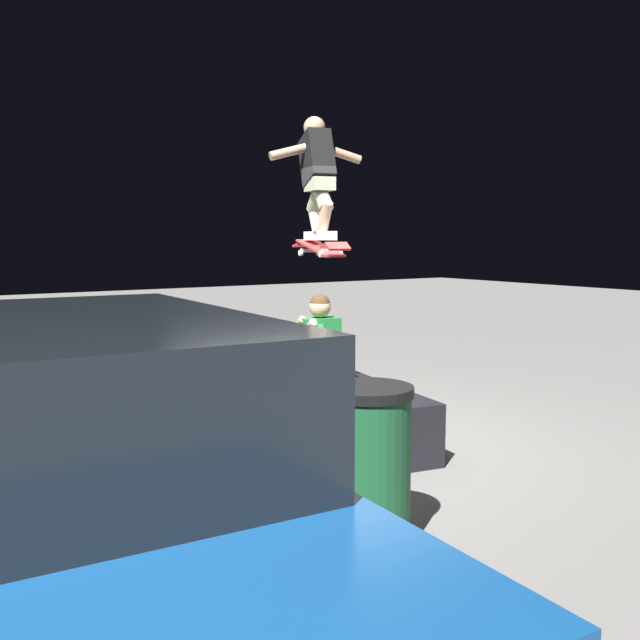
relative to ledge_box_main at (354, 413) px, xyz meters
name	(u,v)px	position (x,y,z in m)	size (l,w,h in m)	color
ground_plane	(335,441)	(0.11, 0.14, -0.26)	(40.00, 40.00, 0.00)	slate
ledge_box_main	(354,413)	(0.00, 0.00, 0.00)	(1.99, 0.67, 0.53)	black
person_sitting_on_ledge	(309,360)	(0.18, 0.37, 0.50)	(0.60, 0.78, 1.36)	#2D3856
skateboard	(320,248)	(0.26, 0.20, 1.51)	(1.04, 0.43, 0.15)	#B72D2D
skater_airborne	(318,172)	(0.32, 0.19, 2.20)	(0.64, 0.88, 1.12)	white
kicker_ramp	(151,400)	(2.39, 1.05, -0.20)	(1.31, 1.24, 0.40)	#28282D
trash_bin	(366,467)	(-1.88, 1.29, 0.24)	(0.56, 0.56, 0.99)	#19512D
parked_car	(41,501)	(-2.21, 3.21, 0.53)	(4.28, 2.09, 1.56)	navy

